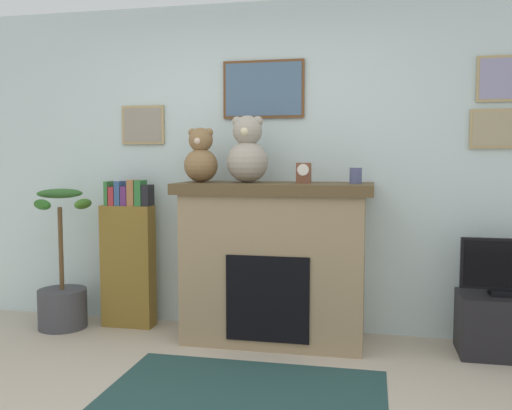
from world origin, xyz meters
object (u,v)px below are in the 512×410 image
(potted_plant, at_px, (63,291))
(fireplace, at_px, (275,261))
(bookshelf, at_px, (128,258))
(candle_jar, at_px, (356,176))
(teddy_bear_cream, at_px, (247,153))
(tv_stand, at_px, (503,325))
(television, at_px, (506,268))
(mantel_clock, at_px, (304,173))
(teddy_bear_grey, at_px, (201,158))

(potted_plant, bearing_deg, fireplace, 1.96)
(bookshelf, xyz_separation_m, candle_jar, (1.82, -0.11, 0.69))
(fireplace, relative_size, teddy_bear_cream, 2.89)
(tv_stand, bearing_deg, bookshelf, 177.99)
(bookshelf, bearing_deg, candle_jar, -3.52)
(candle_jar, bearing_deg, television, 0.59)
(fireplace, relative_size, potted_plant, 1.28)
(potted_plant, relative_size, mantel_clock, 7.56)
(candle_jar, xyz_separation_m, teddy_bear_grey, (-1.16, -0.00, 0.13))
(fireplace, relative_size, tv_stand, 2.39)
(fireplace, relative_size, teddy_bear_grey, 3.50)
(candle_jar, relative_size, mantel_clock, 0.76)
(teddy_bear_grey, bearing_deg, candle_jar, 0.03)
(tv_stand, xyz_separation_m, candle_jar, (-1.03, -0.01, 1.04))
(potted_plant, height_order, teddy_bear_cream, teddy_bear_cream)
(candle_jar, bearing_deg, fireplace, 178.28)
(bookshelf, bearing_deg, potted_plant, -163.16)
(teddy_bear_grey, bearing_deg, bookshelf, 170.33)
(bookshelf, height_order, television, bookshelf)
(fireplace, distance_m, candle_jar, 0.88)
(fireplace, height_order, television, fireplace)
(teddy_bear_cream, bearing_deg, fireplace, 5.12)
(television, bearing_deg, tv_stand, 90.00)
(teddy_bear_cream, bearing_deg, television, 0.35)
(fireplace, xyz_separation_m, tv_stand, (1.62, -0.01, -0.39))
(bookshelf, bearing_deg, teddy_bear_grey, -9.67)
(potted_plant, bearing_deg, tv_stand, 0.92)
(candle_jar, relative_size, teddy_bear_grey, 0.28)
(bookshelf, height_order, teddy_bear_grey, teddy_bear_grey)
(bookshelf, xyz_separation_m, mantel_clock, (1.44, -0.11, 0.70))
(fireplace, relative_size, mantel_clock, 9.68)
(fireplace, distance_m, television, 1.62)
(bookshelf, distance_m, tv_stand, 2.87)
(bookshelf, distance_m, candle_jar, 1.95)
(candle_jar, xyz_separation_m, mantel_clock, (-0.37, -0.00, 0.02))
(teddy_bear_grey, xyz_separation_m, teddy_bear_cream, (0.36, -0.00, 0.04))
(potted_plant, distance_m, teddy_bear_grey, 1.59)
(mantel_clock, bearing_deg, teddy_bear_cream, 179.89)
(potted_plant, height_order, candle_jar, candle_jar)
(tv_stand, distance_m, teddy_bear_grey, 2.48)
(potted_plant, bearing_deg, teddy_bear_cream, 1.53)
(fireplace, xyz_separation_m, teddy_bear_grey, (-0.57, -0.02, 0.78))
(teddy_bear_grey, bearing_deg, mantel_clock, -0.06)
(television, bearing_deg, fireplace, 179.75)
(candle_jar, height_order, teddy_bear_cream, teddy_bear_cream)
(bookshelf, relative_size, television, 2.01)
(tv_stand, distance_m, mantel_clock, 1.75)
(tv_stand, distance_m, television, 0.41)
(teddy_bear_cream, bearing_deg, tv_stand, 0.40)
(potted_plant, relative_size, teddy_bear_cream, 2.26)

